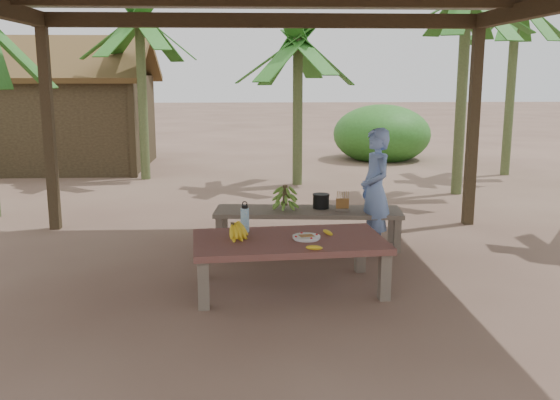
{
  "coord_description": "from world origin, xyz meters",
  "views": [
    {
      "loc": [
        -0.2,
        -5.94,
        2.03
      ],
      "look_at": [
        0.1,
        0.13,
        0.8
      ],
      "focal_mm": 40.0,
      "sensor_mm": 36.0,
      "label": 1
    }
  ],
  "objects_px": {
    "work_table": "(289,245)",
    "plate": "(306,237)",
    "water_flask": "(245,219)",
    "bench": "(308,214)",
    "ripe_banana_bunch": "(232,230)",
    "woman": "(375,190)",
    "cooking_pot": "(321,201)"
  },
  "relations": [
    {
      "from": "water_flask",
      "to": "work_table",
      "type": "bearing_deg",
      "value": -33.65
    },
    {
      "from": "bench",
      "to": "cooking_pot",
      "type": "bearing_deg",
      "value": 31.72
    },
    {
      "from": "ripe_banana_bunch",
      "to": "cooking_pot",
      "type": "relative_size",
      "value": 1.44
    },
    {
      "from": "ripe_banana_bunch",
      "to": "woman",
      "type": "xyz_separation_m",
      "value": [
        1.61,
        1.24,
        0.13
      ]
    },
    {
      "from": "plate",
      "to": "water_flask",
      "type": "relative_size",
      "value": 0.85
    },
    {
      "from": "bench",
      "to": "ripe_banana_bunch",
      "type": "bearing_deg",
      "value": -115.37
    },
    {
      "from": "bench",
      "to": "water_flask",
      "type": "height_order",
      "value": "water_flask"
    },
    {
      "from": "work_table",
      "to": "ripe_banana_bunch",
      "type": "xyz_separation_m",
      "value": [
        -0.53,
        0.02,
        0.15
      ]
    },
    {
      "from": "work_table",
      "to": "water_flask",
      "type": "bearing_deg",
      "value": 141.22
    },
    {
      "from": "work_table",
      "to": "water_flask",
      "type": "distance_m",
      "value": 0.54
    },
    {
      "from": "plate",
      "to": "ripe_banana_bunch",
      "type": "bearing_deg",
      "value": 175.47
    },
    {
      "from": "bench",
      "to": "plate",
      "type": "xyz_separation_m",
      "value": [
        -0.16,
        -1.52,
        0.12
      ]
    },
    {
      "from": "cooking_pot",
      "to": "woman",
      "type": "distance_m",
      "value": 0.69
    },
    {
      "from": "ripe_banana_bunch",
      "to": "cooking_pot",
      "type": "bearing_deg",
      "value": 56.7
    },
    {
      "from": "bench",
      "to": "cooking_pot",
      "type": "xyz_separation_m",
      "value": [
        0.16,
        0.08,
        0.14
      ]
    },
    {
      "from": "bench",
      "to": "ripe_banana_bunch",
      "type": "height_order",
      "value": "ripe_banana_bunch"
    },
    {
      "from": "cooking_pot",
      "to": "water_flask",
      "type": "bearing_deg",
      "value": -124.91
    },
    {
      "from": "plate",
      "to": "woman",
      "type": "distance_m",
      "value": 1.6
    },
    {
      "from": "work_table",
      "to": "bench",
      "type": "distance_m",
      "value": 1.52
    },
    {
      "from": "bench",
      "to": "woman",
      "type": "height_order",
      "value": "woman"
    },
    {
      "from": "work_table",
      "to": "cooking_pot",
      "type": "bearing_deg",
      "value": 67.65
    },
    {
      "from": "bench",
      "to": "plate",
      "type": "distance_m",
      "value": 1.54
    },
    {
      "from": "cooking_pot",
      "to": "woman",
      "type": "relative_size",
      "value": 0.14
    },
    {
      "from": "bench",
      "to": "water_flask",
      "type": "bearing_deg",
      "value": -116.55
    },
    {
      "from": "ripe_banana_bunch",
      "to": "water_flask",
      "type": "bearing_deg",
      "value": 65.74
    },
    {
      "from": "woman",
      "to": "water_flask",
      "type": "bearing_deg",
      "value": -66.15
    },
    {
      "from": "plate",
      "to": "woman",
      "type": "relative_size",
      "value": 0.18
    },
    {
      "from": "bench",
      "to": "woman",
      "type": "xyz_separation_m",
      "value": [
        0.75,
        -0.22,
        0.32
      ]
    },
    {
      "from": "work_table",
      "to": "plate",
      "type": "bearing_deg",
      "value": -17.14
    },
    {
      "from": "work_table",
      "to": "plate",
      "type": "xyz_separation_m",
      "value": [
        0.16,
        -0.04,
        0.08
      ]
    },
    {
      "from": "water_flask",
      "to": "woman",
      "type": "relative_size",
      "value": 0.22
    },
    {
      "from": "woman",
      "to": "ripe_banana_bunch",
      "type": "bearing_deg",
      "value": -61.9
    }
  ]
}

